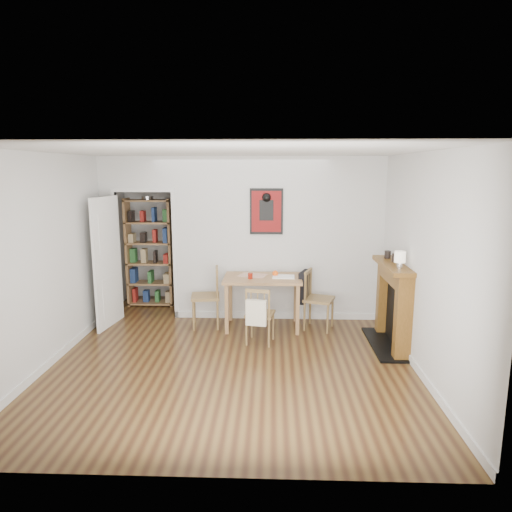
{
  "coord_description": "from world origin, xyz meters",
  "views": [
    {
      "loc": [
        0.5,
        -5.8,
        2.4
      ],
      "look_at": [
        0.26,
        0.6,
        1.18
      ],
      "focal_mm": 32.0,
      "sensor_mm": 36.0,
      "label": 1
    }
  ],
  "objects_px": {
    "mantel_lamp": "(400,258)",
    "ceramic_jar_b": "(388,255)",
    "ceramic_jar_a": "(396,258)",
    "notebook": "(284,277)",
    "chair_left": "(205,297)",
    "chair_right": "(318,299)",
    "chair_front": "(260,314)",
    "dining_table": "(263,283)",
    "bookshelf": "(150,253)",
    "orange_fruit": "(275,273)",
    "fireplace": "(394,302)",
    "red_glass": "(250,276)"
  },
  "relations": [
    {
      "from": "chair_front",
      "to": "red_glass",
      "type": "xyz_separation_m",
      "value": [
        -0.16,
        0.52,
        0.43
      ]
    },
    {
      "from": "red_glass",
      "to": "ceramic_jar_a",
      "type": "relative_size",
      "value": 0.76
    },
    {
      "from": "orange_fruit",
      "to": "chair_front",
      "type": "bearing_deg",
      "value": -107.08
    },
    {
      "from": "chair_front",
      "to": "orange_fruit",
      "type": "bearing_deg",
      "value": 72.92
    },
    {
      "from": "chair_right",
      "to": "chair_front",
      "type": "xyz_separation_m",
      "value": [
        -0.86,
        -0.62,
        -0.06
      ]
    },
    {
      "from": "notebook",
      "to": "ceramic_jar_b",
      "type": "relative_size",
      "value": 3.01
    },
    {
      "from": "chair_right",
      "to": "chair_front",
      "type": "bearing_deg",
      "value": -144.26
    },
    {
      "from": "ceramic_jar_a",
      "to": "notebook",
      "type": "bearing_deg",
      "value": 158.81
    },
    {
      "from": "orange_fruit",
      "to": "ceramic_jar_b",
      "type": "relative_size",
      "value": 0.81
    },
    {
      "from": "chair_front",
      "to": "red_glass",
      "type": "distance_m",
      "value": 0.69
    },
    {
      "from": "dining_table",
      "to": "bookshelf",
      "type": "relative_size",
      "value": 0.61
    },
    {
      "from": "ceramic_jar_a",
      "to": "chair_front",
      "type": "bearing_deg",
      "value": -178.27
    },
    {
      "from": "ceramic_jar_a",
      "to": "ceramic_jar_b",
      "type": "xyz_separation_m",
      "value": [
        -0.04,
        0.27,
        -0.0
      ]
    },
    {
      "from": "ceramic_jar_a",
      "to": "chair_right",
      "type": "bearing_deg",
      "value": 150.15
    },
    {
      "from": "bookshelf",
      "to": "notebook",
      "type": "relative_size",
      "value": 5.82
    },
    {
      "from": "red_glass",
      "to": "notebook",
      "type": "relative_size",
      "value": 0.27
    },
    {
      "from": "mantel_lamp",
      "to": "ceramic_jar_b",
      "type": "height_order",
      "value": "mantel_lamp"
    },
    {
      "from": "chair_left",
      "to": "chair_front",
      "type": "distance_m",
      "value": 1.08
    },
    {
      "from": "dining_table",
      "to": "ceramic_jar_b",
      "type": "relative_size",
      "value": 10.71
    },
    {
      "from": "chair_front",
      "to": "ceramic_jar_a",
      "type": "xyz_separation_m",
      "value": [
        1.84,
        0.06,
        0.8
      ]
    },
    {
      "from": "red_glass",
      "to": "orange_fruit",
      "type": "distance_m",
      "value": 0.41
    },
    {
      "from": "dining_table",
      "to": "ceramic_jar_a",
      "type": "xyz_separation_m",
      "value": [
        1.82,
        -0.59,
        0.52
      ]
    },
    {
      "from": "dining_table",
      "to": "bookshelf",
      "type": "bearing_deg",
      "value": 150.62
    },
    {
      "from": "chair_left",
      "to": "chair_right",
      "type": "height_order",
      "value": "chair_left"
    },
    {
      "from": "orange_fruit",
      "to": "ceramic_jar_a",
      "type": "height_order",
      "value": "ceramic_jar_a"
    },
    {
      "from": "chair_left",
      "to": "fireplace",
      "type": "relative_size",
      "value": 0.75
    },
    {
      "from": "bookshelf",
      "to": "red_glass",
      "type": "relative_size",
      "value": 21.4
    },
    {
      "from": "fireplace",
      "to": "notebook",
      "type": "relative_size",
      "value": 3.81
    },
    {
      "from": "chair_left",
      "to": "ceramic_jar_b",
      "type": "bearing_deg",
      "value": -7.13
    },
    {
      "from": "chair_right",
      "to": "red_glass",
      "type": "xyz_separation_m",
      "value": [
        -1.02,
        -0.1,
        0.37
      ]
    },
    {
      "from": "red_glass",
      "to": "fireplace",
      "type": "bearing_deg",
      "value": -15.35
    },
    {
      "from": "chair_right",
      "to": "fireplace",
      "type": "xyz_separation_m",
      "value": [
        0.97,
        -0.64,
        0.14
      ]
    },
    {
      "from": "bookshelf",
      "to": "chair_right",
      "type": "bearing_deg",
      "value": -22.14
    },
    {
      "from": "ceramic_jar_a",
      "to": "chair_left",
      "type": "bearing_deg",
      "value": 167.5
    },
    {
      "from": "chair_front",
      "to": "orange_fruit",
      "type": "xyz_separation_m",
      "value": [
        0.21,
        0.7,
        0.43
      ]
    },
    {
      "from": "bookshelf",
      "to": "chair_front",
      "type": "bearing_deg",
      "value": -41.72
    },
    {
      "from": "bookshelf",
      "to": "notebook",
      "type": "bearing_deg",
      "value": -26.07
    },
    {
      "from": "dining_table",
      "to": "chair_front",
      "type": "xyz_separation_m",
      "value": [
        -0.02,
        -0.64,
        -0.29
      ]
    },
    {
      "from": "chair_front",
      "to": "mantel_lamp",
      "type": "height_order",
      "value": "mantel_lamp"
    },
    {
      "from": "mantel_lamp",
      "to": "red_glass",
      "type": "bearing_deg",
      "value": 155.72
    },
    {
      "from": "mantel_lamp",
      "to": "chair_front",
      "type": "bearing_deg",
      "value": 168.77
    },
    {
      "from": "chair_left",
      "to": "mantel_lamp",
      "type": "relative_size",
      "value": 4.22
    },
    {
      "from": "chair_left",
      "to": "orange_fruit",
      "type": "height_order",
      "value": "chair_left"
    },
    {
      "from": "ceramic_jar_b",
      "to": "bookshelf",
      "type": "bearing_deg",
      "value": 158.97
    },
    {
      "from": "chair_right",
      "to": "fireplace",
      "type": "height_order",
      "value": "fireplace"
    },
    {
      "from": "chair_right",
      "to": "notebook",
      "type": "relative_size",
      "value": 2.77
    },
    {
      "from": "chair_left",
      "to": "notebook",
      "type": "relative_size",
      "value": 2.85
    },
    {
      "from": "orange_fruit",
      "to": "ceramic_jar_b",
      "type": "height_order",
      "value": "ceramic_jar_b"
    },
    {
      "from": "chair_front",
      "to": "orange_fruit",
      "type": "relative_size",
      "value": 9.19
    },
    {
      "from": "red_glass",
      "to": "mantel_lamp",
      "type": "xyz_separation_m",
      "value": [
        1.94,
        -0.88,
        0.46
      ]
    }
  ]
}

